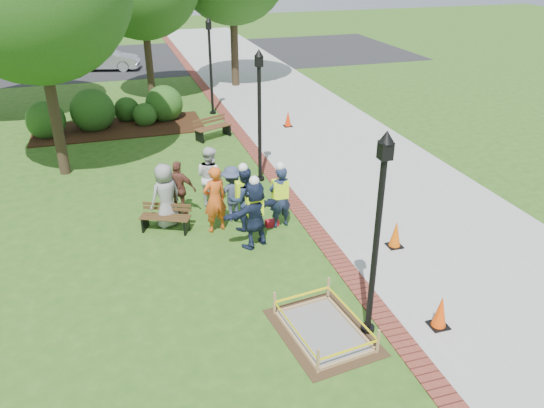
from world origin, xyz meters
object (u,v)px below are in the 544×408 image
object	(u,v)px
cone_front	(440,313)
hivis_worker_c	(244,197)
wet_concrete_pad	(324,323)
bench_near	(166,223)
hivis_worker_b	(280,195)
lamp_near	(378,223)
hivis_worker_a	(255,212)

from	to	relation	value
cone_front	hivis_worker_c	bearing A→B (deg)	117.89
wet_concrete_pad	hivis_worker_c	distance (m)	4.77
bench_near	hivis_worker_b	distance (m)	3.21
hivis_worker_c	hivis_worker_b	bearing A→B (deg)	-8.55
lamp_near	hivis_worker_b	world-z (taller)	lamp_near
hivis_worker_b	hivis_worker_c	bearing A→B (deg)	171.45
bench_near	hivis_worker_a	world-z (taller)	hivis_worker_a
hivis_worker_c	hivis_worker_a	bearing A→B (deg)	-87.40
wet_concrete_pad	cone_front	bearing A→B (deg)	-12.92
lamp_near	hivis_worker_c	bearing A→B (deg)	105.17
cone_front	hivis_worker_a	xyz separation A→B (m)	(-2.72, 4.28, 0.61)
cone_front	hivis_worker_a	size ratio (longest dim) A/B	0.38
wet_concrete_pad	hivis_worker_c	size ratio (longest dim) A/B	1.29
wet_concrete_pad	hivis_worker_a	xyz separation A→B (m)	(-0.40, 3.74, 0.73)
cone_front	wet_concrete_pad	bearing A→B (deg)	167.08
bench_near	hivis_worker_a	bearing A→B (deg)	-34.67
cone_front	lamp_near	bearing A→B (deg)	167.22
wet_concrete_pad	bench_near	world-z (taller)	bench_near
wet_concrete_pad	hivis_worker_c	world-z (taller)	hivis_worker_c
cone_front	hivis_worker_b	distance (m)	5.42
hivis_worker_a	hivis_worker_c	distance (m)	0.95
bench_near	lamp_near	bearing A→B (deg)	-57.82
hivis_worker_a	hivis_worker_c	world-z (taller)	hivis_worker_a
lamp_near	hivis_worker_a	distance (m)	4.42
lamp_near	bench_near	bearing A→B (deg)	122.18
cone_front	hivis_worker_c	distance (m)	5.94
bench_near	hivis_worker_b	size ratio (longest dim) A/B	0.74
hivis_worker_a	cone_front	bearing A→B (deg)	-57.51
lamp_near	hivis_worker_b	bearing A→B (deg)	94.24
lamp_near	hivis_worker_a	xyz separation A→B (m)	(-1.29, 3.95, -1.51)
lamp_near	hivis_worker_a	world-z (taller)	lamp_near
lamp_near	hivis_worker_b	xyz separation A→B (m)	(-0.35, 4.75, -1.53)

